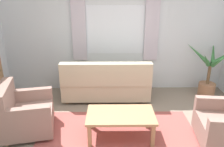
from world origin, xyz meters
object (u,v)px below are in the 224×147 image
Objects in this scene: couch at (106,83)px; coffee_table at (121,117)px; armchair_left at (24,113)px; potted_plant at (209,75)px.

coffee_table is (0.25, -1.44, 0.01)m from couch.
couch is at bearing 99.92° from coffee_table.
couch is 1.87m from armchair_left.
potted_plant is (3.71, 1.44, 0.13)m from armchair_left.
potted_plant reaches higher than couch.
potted_plant is at bearing -80.48° from armchair_left.
couch is 1.46m from coffee_table.
couch is at bearing -58.99° from armchair_left.
couch reaches higher than coffee_table.
armchair_left is 0.90× the size of coffee_table.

